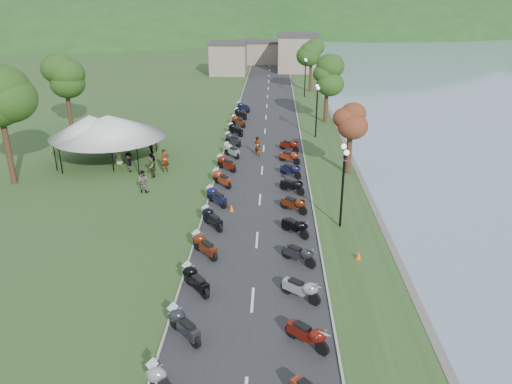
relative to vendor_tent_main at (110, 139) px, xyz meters
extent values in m
cube|color=#2C2C2E|center=(12.62, 10.28, -1.99)|extent=(7.00, 120.00, 0.02)
cube|color=gray|center=(10.62, 55.28, 0.50)|extent=(18.00, 16.00, 5.00)
imported|color=slate|center=(4.96, -2.23, -2.00)|extent=(0.82, 0.77, 1.81)
imported|color=slate|center=(4.26, -6.58, -2.00)|extent=(0.86, 0.56, 1.65)
imported|color=slate|center=(2.13, -2.37, -2.00)|extent=(0.62, 1.09, 1.60)
camera|label=1|loc=(13.48, -39.29, 11.35)|focal=35.00mm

